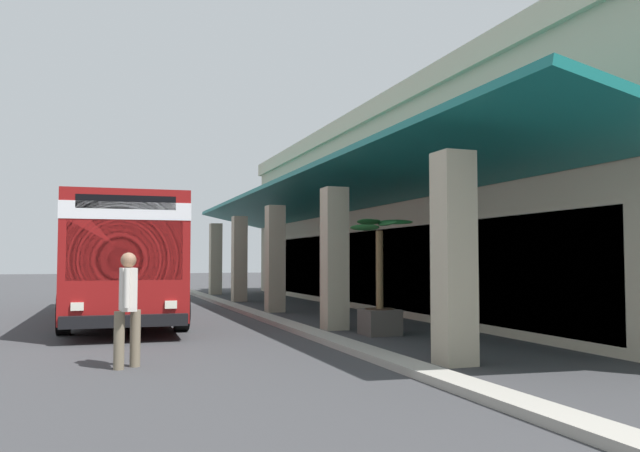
{
  "coord_description": "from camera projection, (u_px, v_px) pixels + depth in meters",
  "views": [
    {
      "loc": [
        19.41,
        -0.86,
        1.67
      ],
      "look_at": [
        5.48,
        4.02,
        2.44
      ],
      "focal_mm": 35.76,
      "sensor_mm": 36.0,
      "label": 1
    }
  ],
  "objects": [
    {
      "name": "ground",
      "position": [
        379.0,
        310.0,
        21.12
      ],
      "size": [
        120.0,
        120.0,
        0.0
      ],
      "primitive_type": "plane",
      "color": "#38383A"
    },
    {
      "name": "curb_strip",
      "position": [
        247.0,
        311.0,
        19.95
      ],
      "size": [
        32.46,
        0.5,
        0.12
      ],
      "primitive_type": "cube",
      "color": "#9E998E",
      "rests_on": "ground"
    },
    {
      "name": "plaza_building",
      "position": [
        505.0,
        212.0,
        23.31
      ],
      "size": [
        27.35,
        15.07,
        6.77
      ],
      "color": "#B2A88E",
      "rests_on": "ground"
    },
    {
      "name": "transit_bus",
      "position": [
        124.0,
        253.0,
        18.04
      ],
      "size": [
        11.28,
        3.06,
        3.34
      ],
      "color": "maroon",
      "rests_on": "ground"
    },
    {
      "name": "pedestrian",
      "position": [
        128.0,
        302.0,
        9.82
      ],
      "size": [
        0.71,
        0.41,
        1.78
      ],
      "color": "#726651",
      "rests_on": "ground"
    },
    {
      "name": "potted_palm",
      "position": [
        380.0,
        302.0,
        14.12
      ],
      "size": [
        1.91,
        1.45,
        2.61
      ],
      "color": "#4C4742",
      "rests_on": "ground"
    }
  ]
}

